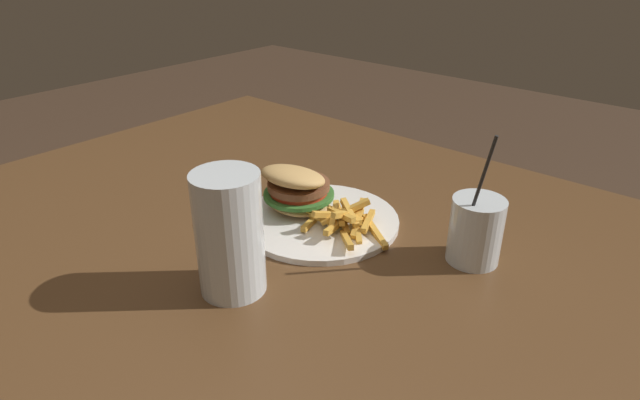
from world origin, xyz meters
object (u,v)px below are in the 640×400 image
(meal_plate_near, at_px, (309,203))
(beer_glass, at_px, (230,237))
(juice_glass, at_px, (475,233))
(spoon, at_px, (231,254))

(meal_plate_near, height_order, beer_glass, beer_glass)
(meal_plate_near, height_order, juice_glass, juice_glass)
(meal_plate_near, distance_m, beer_glass, 0.23)
(beer_glass, bearing_deg, spoon, -37.56)
(meal_plate_near, distance_m, spoon, 0.17)
(juice_glass, bearing_deg, meal_plate_near, 13.58)
(spoon, bearing_deg, beer_glass, -23.79)
(beer_glass, xyz_separation_m, spoon, (0.06, -0.05, -0.08))
(beer_glass, bearing_deg, juice_glass, -127.64)
(meal_plate_near, bearing_deg, juice_glass, -166.42)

